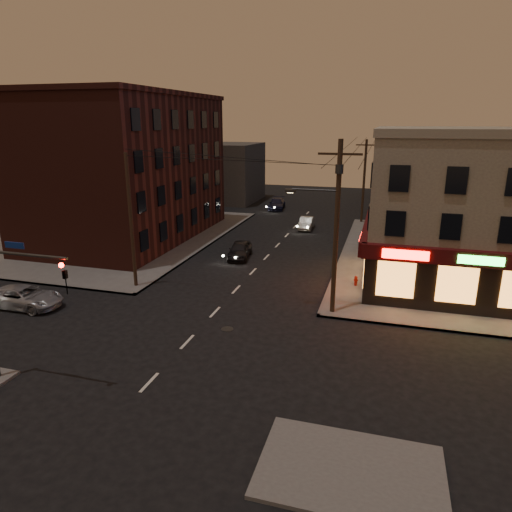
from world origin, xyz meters
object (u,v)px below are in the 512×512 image
at_px(sedan_far, 277,204).
at_px(fire_hydrant, 356,280).
at_px(suv_cross, 24,297).
at_px(sedan_near, 240,250).
at_px(sedan_mid, 306,223).

xyz_separation_m(sedan_far, fire_hydrant, (12.14, -26.72, -0.15)).
relative_size(suv_cross, sedan_far, 1.01).
bearing_deg(fire_hydrant, suv_cross, -154.48).
distance_m(suv_cross, fire_hydrant, 21.44).
bearing_deg(fire_hydrant, sedan_far, 114.42).
distance_m(suv_cross, sedan_near, 16.70).
xyz_separation_m(sedan_near, sedan_far, (-2.23, 22.19, -0.02)).
bearing_deg(sedan_mid, sedan_near, -108.80).
xyz_separation_m(sedan_near, fire_hydrant, (9.90, -4.54, -0.17)).
bearing_deg(suv_cross, fire_hydrant, -65.34).
bearing_deg(suv_cross, sedan_mid, -27.40).
distance_m(suv_cross, sedan_mid, 28.90).
height_order(sedan_far, fire_hydrant, sedan_far).
height_order(sedan_near, fire_hydrant, sedan_near).
relative_size(sedan_far, fire_hydrant, 6.71).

